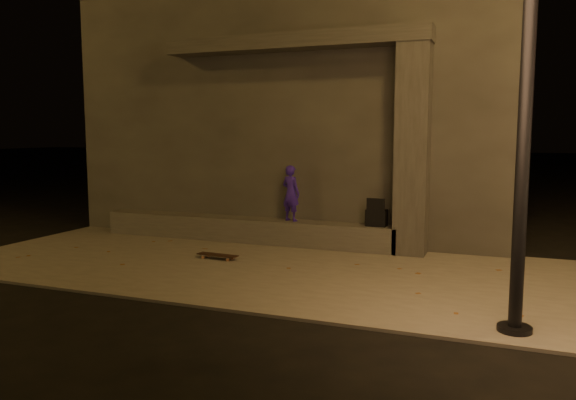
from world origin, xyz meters
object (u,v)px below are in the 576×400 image
at_px(backpack, 377,216).
at_px(column, 413,150).
at_px(skateboarder, 291,193).
at_px(skateboard, 218,255).

bearing_deg(backpack, column, 2.44).
distance_m(column, backpack, 1.32).
distance_m(skateboarder, skateboard, 1.98).
xyz_separation_m(backpack, skateboard, (-2.33, -1.62, -0.56)).
distance_m(column, skateboard, 3.77).
bearing_deg(backpack, skateboarder, -177.56).
bearing_deg(column, skateboard, -151.08).
relative_size(column, skateboarder, 3.43).
bearing_deg(skateboarder, skateboard, 86.30).
bearing_deg(skateboarder, column, -160.53).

